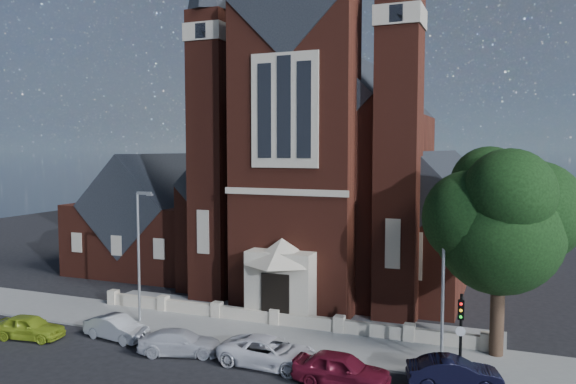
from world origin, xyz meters
The scene contains 16 objects.
ground centered at (0.00, 15.00, 0.00)m, with size 120.00×120.00×0.00m, color black.
pavement_strip centered at (0.00, 4.50, 0.00)m, with size 60.00×5.00×0.12m, color slate.
forecourt_paving centered at (0.00, 8.50, 0.00)m, with size 26.00×3.00×0.14m, color slate.
forecourt_wall centered at (0.00, 6.50, 0.00)m, with size 24.00×0.40×0.90m, color #B4A98F.
church centered at (0.00, 22.94, 8.19)m, with size 20.01×34.90×29.20m.
parish_hall centered at (-16.00, 18.00, 4.01)m, with size 12.00×12.20×10.24m.
street_tree centered at (12.60, 5.71, 6.96)m, with size 6.40×6.60×10.70m.
street_lamp_left centered at (-7.91, 4.00, 4.60)m, with size 1.16×0.22×8.09m.
street_lamp_right centered at (10.09, 4.00, 4.60)m, with size 1.16×0.22×8.09m.
traffic_signal centered at (11.00, 2.43, 2.58)m, with size 0.28×0.42×4.00m.
car_lime_van centered at (-11.96, -0.74, 0.68)m, with size 1.61×3.99×1.36m, color #8BA320.
car_silver_a centered at (-7.34, 1.00, 0.66)m, with size 1.39×3.98×1.31m, color #94979B.
car_silver_b centered at (-2.78, 0.35, 0.63)m, with size 1.78×4.37×1.27m, color #B8B9C0.
car_white_suv centered at (2.18, 0.60, 0.70)m, with size 2.34×5.07×1.41m, color white.
car_dark_red centered at (6.09, -0.29, 0.76)m, with size 1.79×4.46×1.52m, color maroon.
car_navy centered at (10.84, 1.32, 0.68)m, with size 1.45×4.15×1.37m, color black.
Camera 1 is at (12.92, -24.00, 10.66)m, focal length 35.00 mm.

